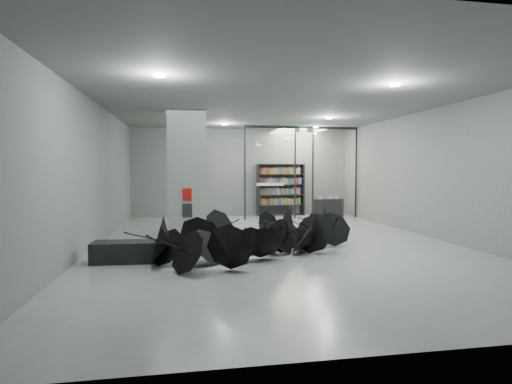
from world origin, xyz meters
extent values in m
plane|color=gray|center=(0.00, 0.00, 0.00)|extent=(14.00, 14.00, 0.00)
cube|color=slate|center=(0.00, 0.00, 4.00)|extent=(10.00, 14.00, 0.02)
cube|color=slate|center=(0.00, 7.00, 2.00)|extent=(10.00, 0.02, 4.00)
cube|color=slate|center=(0.00, -7.00, 2.00)|extent=(10.00, 0.02, 4.00)
cube|color=slate|center=(-5.00, 0.00, 2.00)|extent=(0.02, 14.00, 4.00)
cube|color=slate|center=(5.00, 0.00, 2.00)|extent=(0.02, 14.00, 4.00)
cube|color=slate|center=(-2.50, 2.00, 2.00)|extent=(1.20, 1.20, 4.00)
cube|color=#A50A07|center=(-2.50, 1.38, 1.35)|extent=(0.28, 0.04, 0.38)
cube|color=black|center=(-2.50, 1.38, 0.85)|extent=(0.30, 0.03, 0.42)
cube|color=#0CE533|center=(2.40, 5.30, 3.82)|extent=(0.30, 0.06, 0.15)
cube|color=silver|center=(1.00, 5.50, 2.00)|extent=(2.20, 0.02, 3.95)
cube|color=silver|center=(3.90, 5.50, 2.00)|extent=(2.00, 0.02, 3.95)
cube|color=black|center=(-0.10, 5.50, 2.00)|extent=(0.06, 0.06, 4.00)
cube|color=black|center=(2.10, 5.50, 2.00)|extent=(0.06, 0.06, 4.00)
cube|color=black|center=(2.90, 5.50, 2.00)|extent=(0.06, 0.06, 4.00)
cube|color=black|center=(4.90, 5.50, 2.00)|extent=(0.06, 0.06, 4.00)
cube|color=black|center=(2.40, 5.50, 3.95)|extent=(5.00, 0.08, 0.10)
cube|color=black|center=(-3.89, -1.75, 0.24)|extent=(1.50, 0.70, 0.47)
cube|color=black|center=(3.81, 6.07, 0.40)|extent=(1.36, 0.64, 0.79)
camera|label=1|loc=(-2.44, -11.07, 2.11)|focal=27.67mm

